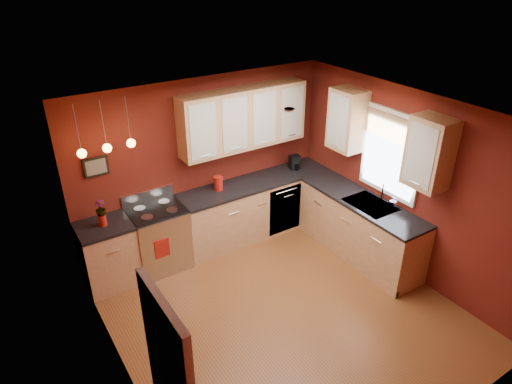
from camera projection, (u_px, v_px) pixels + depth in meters
floor at (284, 313)px, 5.86m from camera, size 4.20×4.20×0.00m
ceiling at (291, 119)px, 4.64m from camera, size 4.00×4.20×0.02m
wall_back at (204, 164)px, 6.81m from camera, size 4.00×0.02×2.60m
wall_front at (441, 344)px, 3.70m from camera, size 4.00×0.02×2.60m
wall_left at (116, 289)px, 4.30m from camera, size 0.02×4.20×2.60m
wall_right at (405, 184)px, 6.21m from camera, size 0.02×4.20×2.60m
base_cabinets_back_left at (109, 256)px, 6.20m from camera, size 0.70×0.60×0.90m
base_cabinets_back_right at (256, 208)px, 7.34m from camera, size 2.54×0.60×0.90m
base_cabinets_right at (359, 229)px, 6.80m from camera, size 0.60×2.10×0.90m
counter_back_left at (103, 226)px, 5.98m from camera, size 0.70×0.62×0.04m
counter_back_right at (256, 182)px, 7.12m from camera, size 2.54×0.62×0.04m
counter_right at (363, 201)px, 6.58m from camera, size 0.62×2.10×0.04m
gas_range at (159, 238)px, 6.53m from camera, size 0.76×0.64×1.11m
dishwasher_front at (285, 210)px, 7.30m from camera, size 0.60×0.02×0.80m
sink at (370, 206)px, 6.47m from camera, size 0.50×0.70×0.33m
window at (391, 151)px, 6.24m from camera, size 0.06×1.02×1.22m
upper_cabinets_back at (244, 118)px, 6.66m from camera, size 2.00×0.35×0.90m
upper_cabinets_right at (385, 135)px, 6.06m from camera, size 0.35×1.95×0.90m
wall_picture at (96, 167)px, 5.89m from camera, size 0.32×0.03×0.26m
pendant_lights at (107, 148)px, 5.52m from camera, size 0.71×0.11×0.66m
red_canister at (218, 183)px, 6.80m from camera, size 0.14×0.14×0.22m
red_vase at (103, 220)px, 5.93m from camera, size 0.10×0.10×0.16m
flowers at (100, 208)px, 5.84m from camera, size 0.16×0.16×0.23m
coffee_maker at (295, 163)px, 7.46m from camera, size 0.18×0.18×0.23m
soap_pump at (393, 203)px, 6.32m from camera, size 0.09×0.09×0.17m
dish_towel at (162, 248)px, 6.23m from camera, size 0.21×0.01×0.28m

